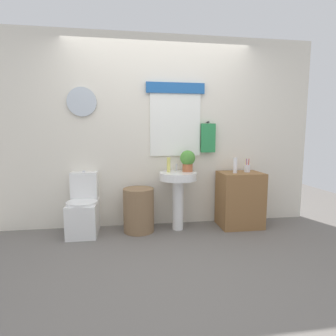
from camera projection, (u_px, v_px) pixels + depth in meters
The scene contains 11 objects.
ground_plane at pixel (171, 259), 2.69m from camera, with size 8.00×8.00×0.00m, color slate.
back_wall at pixel (159, 132), 3.65m from camera, with size 4.40×0.18×2.60m.
toilet at pixel (84, 210), 3.38m from camera, with size 0.38×0.51×0.80m.
laundry_hamper at pixel (139, 210), 3.45m from camera, with size 0.40×0.40×0.57m, color #846647.
pedestal_sink at pixel (178, 187), 3.48m from camera, with size 0.50×0.50×0.78m.
faucet at pixel (177, 167), 3.57m from camera, with size 0.03×0.03×0.10m, color silver.
wooden_cabinet at pixel (240, 199), 3.63m from camera, with size 0.57×0.44×0.76m, color olive.
soap_bottle at pixel (169, 165), 3.48m from camera, with size 0.05×0.05×0.20m, color #DBD166.
potted_plant at pixel (188, 160), 3.52m from camera, with size 0.20×0.20×0.29m.
lotion_bottle at pixel (235, 165), 3.52m from camera, with size 0.05×0.05×0.21m, color white.
toothbrush_cup at pixel (247, 168), 3.61m from camera, with size 0.08×0.08×0.19m.
Camera 1 is at (-0.40, -2.52, 1.28)m, focal length 28.04 mm.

